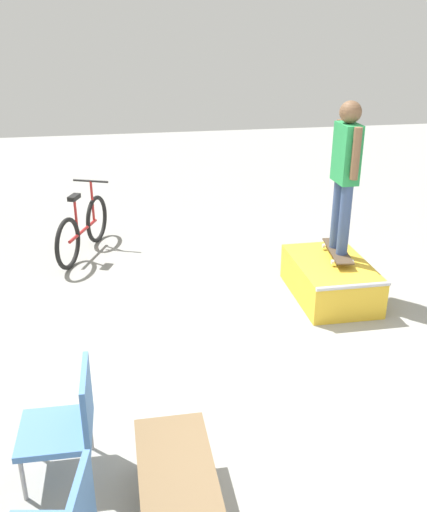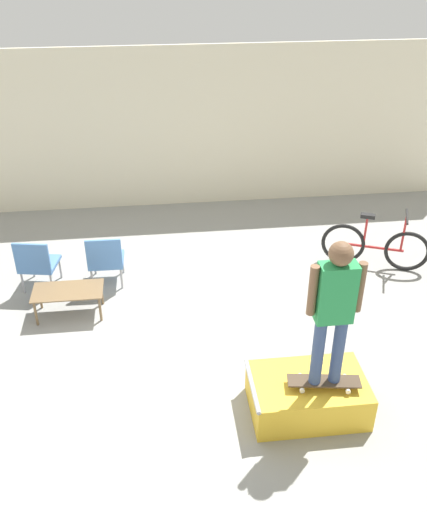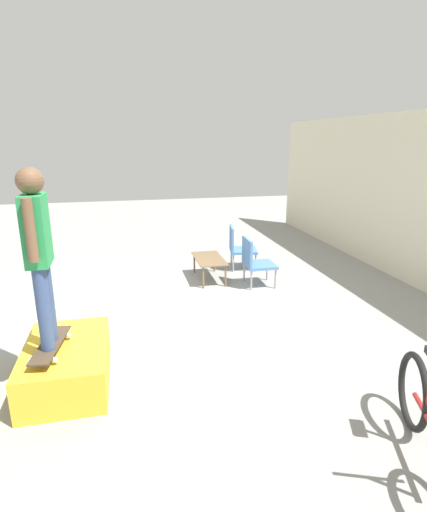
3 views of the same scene
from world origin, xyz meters
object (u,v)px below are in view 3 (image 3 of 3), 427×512
(person_skater, at_px, (38,245))
(patio_chair_right, at_px, (255,260))
(skateboard_on_ramp, at_px, (51,345))
(patio_chair_left, at_px, (239,246))
(skate_ramp_box, at_px, (67,363))
(coffee_table, at_px, (209,261))

(person_skater, relative_size, patio_chair_right, 2.01)
(skateboard_on_ramp, distance_m, patio_chair_left, 4.63)
(person_skater, bearing_deg, skate_ramp_box, 137.74)
(skateboard_on_ramp, bearing_deg, patio_chair_right, 138.00)
(skate_ramp_box, relative_size, coffee_table, 1.35)
(patio_chair_left, bearing_deg, patio_chair_right, -169.93)
(skate_ramp_box, bearing_deg, patio_chair_left, 139.57)
(skate_ramp_box, bearing_deg, skateboard_on_ramp, -41.75)
(person_skater, distance_m, patio_chair_left, 4.76)
(coffee_table, xyz_separation_m, patio_chair_left, (-0.52, 0.72, 0.10))
(person_skater, relative_size, coffee_table, 1.78)
(skateboard_on_ramp, relative_size, patio_chair_left, 0.95)
(patio_chair_left, bearing_deg, skateboard_on_ramp, 149.67)
(coffee_table, bearing_deg, person_skater, -37.27)
(patio_chair_left, bearing_deg, person_skater, 149.67)
(skate_ramp_box, distance_m, coffee_table, 3.61)
(skateboard_on_ramp, xyz_separation_m, patio_chair_right, (-2.51, 3.01, -0.06))
(patio_chair_left, bearing_deg, coffee_table, 135.82)
(skate_ramp_box, relative_size, person_skater, 0.76)
(coffee_table, relative_size, patio_chair_left, 1.13)
(patio_chair_right, bearing_deg, patio_chair_left, 0.97)
(person_skater, bearing_deg, patio_chair_left, 139.01)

